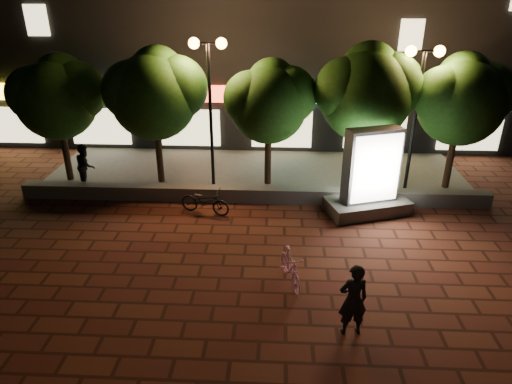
# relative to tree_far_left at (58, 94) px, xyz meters

# --- Properties ---
(ground) EXTENTS (80.00, 80.00, 0.00)m
(ground) POSITION_rel_tree_far_left_xyz_m (6.95, -5.46, -3.29)
(ground) COLOR #522719
(ground) RESTS_ON ground
(retaining_wall) EXTENTS (16.00, 0.45, 0.50)m
(retaining_wall) POSITION_rel_tree_far_left_xyz_m (6.95, -1.46, -3.04)
(retaining_wall) COLOR #5F5D58
(retaining_wall) RESTS_ON ground
(sidewalk) EXTENTS (16.00, 5.00, 0.08)m
(sidewalk) POSITION_rel_tree_far_left_xyz_m (6.95, 1.04, -3.25)
(sidewalk) COLOR #5F5D58
(sidewalk) RESTS_ON ground
(building_block) EXTENTS (28.00, 8.12, 11.30)m
(building_block) POSITION_rel_tree_far_left_xyz_m (6.94, 7.53, 1.70)
(building_block) COLOR black
(building_block) RESTS_ON ground
(tree_far_left) EXTENTS (3.36, 2.80, 4.63)m
(tree_far_left) POSITION_rel_tree_far_left_xyz_m (0.00, 0.00, 0.00)
(tree_far_left) COLOR black
(tree_far_left) RESTS_ON sidewalk
(tree_left) EXTENTS (3.60, 3.00, 4.89)m
(tree_left) POSITION_rel_tree_far_left_xyz_m (3.50, 0.00, 0.15)
(tree_left) COLOR black
(tree_left) RESTS_ON sidewalk
(tree_mid) EXTENTS (3.24, 2.70, 4.50)m
(tree_mid) POSITION_rel_tree_far_left_xyz_m (7.50, -0.00, -0.08)
(tree_mid) COLOR black
(tree_mid) RESTS_ON sidewalk
(tree_right) EXTENTS (3.72, 3.10, 5.07)m
(tree_right) POSITION_rel_tree_far_left_xyz_m (10.80, 0.00, 0.27)
(tree_right) COLOR black
(tree_right) RESTS_ON sidewalk
(tree_far_right) EXTENTS (3.48, 2.90, 4.76)m
(tree_far_right) POSITION_rel_tree_far_left_xyz_m (14.00, 0.00, 0.08)
(tree_far_right) COLOR black
(tree_far_right) RESTS_ON sidewalk
(street_lamp_left) EXTENTS (1.26, 0.36, 5.18)m
(street_lamp_left) POSITION_rel_tree_far_left_xyz_m (5.45, -0.26, 0.74)
(street_lamp_left) COLOR black
(street_lamp_left) RESTS_ON sidewalk
(street_lamp_right) EXTENTS (1.26, 0.36, 4.98)m
(street_lamp_right) POSITION_rel_tree_far_left_xyz_m (12.45, -0.26, 0.60)
(street_lamp_right) COLOR black
(street_lamp_right) RESTS_ON sidewalk
(ad_kiosk) EXTENTS (2.90, 2.07, 2.84)m
(ad_kiosk) POSITION_rel_tree_far_left_xyz_m (10.77, -2.09, -2.15)
(ad_kiosk) COLOR #5F5D58
(ad_kiosk) RESTS_ON ground
(scooter_pink) EXTENTS (0.85, 1.58, 0.91)m
(scooter_pink) POSITION_rel_tree_far_left_xyz_m (8.18, -6.15, -2.84)
(scooter_pink) COLOR #F198D6
(scooter_pink) RESTS_ON ground
(rider) EXTENTS (0.69, 0.51, 1.71)m
(rider) POSITION_rel_tree_far_left_xyz_m (9.44, -7.85, -2.44)
(rider) COLOR black
(rider) RESTS_ON ground
(scooter_parked) EXTENTS (1.77, 1.02, 0.88)m
(scooter_parked) POSITION_rel_tree_far_left_xyz_m (5.48, -2.46, -2.85)
(scooter_parked) COLOR black
(scooter_parked) RESTS_ON ground
(pedestrian) EXTENTS (0.85, 0.95, 1.63)m
(pedestrian) POSITION_rel_tree_far_left_xyz_m (0.91, -0.70, -2.40)
(pedestrian) COLOR black
(pedestrian) RESTS_ON sidewalk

